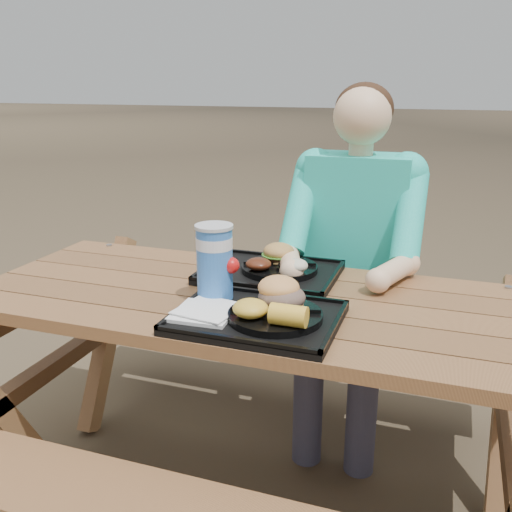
% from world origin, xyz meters
% --- Properties ---
extents(ground, '(60.00, 60.00, 0.00)m').
position_xyz_m(ground, '(0.00, 0.00, 0.00)').
color(ground, '#999999').
rests_on(ground, ground).
extents(picnic_table, '(1.80, 1.49, 0.75)m').
position_xyz_m(picnic_table, '(0.00, 0.00, 0.38)').
color(picnic_table, '#999999').
rests_on(picnic_table, ground).
extents(tray_near, '(0.45, 0.35, 0.02)m').
position_xyz_m(tray_near, '(0.07, -0.19, 0.76)').
color(tray_near, black).
rests_on(tray_near, picnic_table).
extents(tray_far, '(0.45, 0.35, 0.02)m').
position_xyz_m(tray_far, '(-0.01, 0.19, 0.76)').
color(tray_far, black).
rests_on(tray_far, picnic_table).
extents(plate_near, '(0.26, 0.26, 0.02)m').
position_xyz_m(plate_near, '(0.12, -0.20, 0.78)').
color(plate_near, black).
rests_on(plate_near, tray_near).
extents(plate_far, '(0.26, 0.26, 0.02)m').
position_xyz_m(plate_far, '(0.02, 0.20, 0.78)').
color(plate_far, black).
rests_on(plate_far, tray_far).
extents(napkin_stack, '(0.17, 0.17, 0.02)m').
position_xyz_m(napkin_stack, '(-0.07, -0.23, 0.78)').
color(napkin_stack, white).
rests_on(napkin_stack, tray_near).
extents(soda_cup, '(0.11, 0.11, 0.21)m').
position_xyz_m(soda_cup, '(-0.09, -0.10, 0.88)').
color(soda_cup, blue).
rests_on(soda_cup, tray_near).
extents(condiment_bbq, '(0.05, 0.05, 0.03)m').
position_xyz_m(condiment_bbq, '(0.07, -0.07, 0.79)').
color(condiment_bbq, black).
rests_on(condiment_bbq, tray_near).
extents(condiment_mustard, '(0.05, 0.05, 0.03)m').
position_xyz_m(condiment_mustard, '(0.12, -0.07, 0.78)').
color(condiment_mustard, yellow).
rests_on(condiment_mustard, tray_near).
extents(sandwich, '(0.12, 0.12, 0.13)m').
position_xyz_m(sandwich, '(0.13, -0.15, 0.85)').
color(sandwich, '#E89A51').
rests_on(sandwich, plate_near).
extents(mac_cheese, '(0.10, 0.10, 0.05)m').
position_xyz_m(mac_cheese, '(0.07, -0.25, 0.81)').
color(mac_cheese, gold).
rests_on(mac_cheese, plate_near).
extents(corn_cob, '(0.10, 0.10, 0.06)m').
position_xyz_m(corn_cob, '(0.18, -0.27, 0.82)').
color(corn_cob, yellow).
rests_on(corn_cob, plate_near).
extents(cutlery_far, '(0.05, 0.18, 0.01)m').
position_xyz_m(cutlery_far, '(-0.18, 0.19, 0.77)').
color(cutlery_far, black).
rests_on(cutlery_far, tray_far).
extents(burger, '(0.11, 0.11, 0.10)m').
position_xyz_m(burger, '(-0.00, 0.25, 0.84)').
color(burger, '#BA8541').
rests_on(burger, plate_far).
extents(baked_beans, '(0.09, 0.09, 0.04)m').
position_xyz_m(baked_beans, '(-0.04, 0.13, 0.81)').
color(baked_beans, '#512010').
rests_on(baked_beans, plate_far).
extents(potato_salad, '(0.08, 0.08, 0.04)m').
position_xyz_m(potato_salad, '(0.09, 0.15, 0.81)').
color(potato_salad, beige).
rests_on(potato_salad, plate_far).
extents(diner, '(0.48, 0.84, 1.28)m').
position_xyz_m(diner, '(0.21, 0.56, 0.64)').
color(diner, '#1AB0B6').
rests_on(diner, ground).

